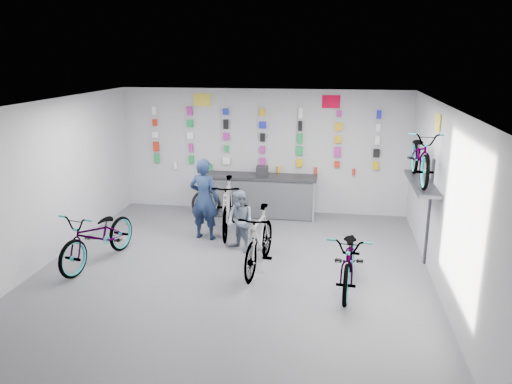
% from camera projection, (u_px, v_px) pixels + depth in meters
% --- Properties ---
extents(floor, '(8.00, 8.00, 0.00)m').
position_uv_depth(floor, '(230.00, 278.00, 8.77)').
color(floor, '#4C4C51').
rests_on(floor, ground).
extents(ceiling, '(8.00, 8.00, 0.00)m').
position_uv_depth(ceiling, '(227.00, 106.00, 7.96)').
color(ceiling, white).
rests_on(ceiling, wall_back).
extents(wall_back, '(7.00, 0.00, 7.00)m').
position_uv_depth(wall_back, '(263.00, 151.00, 12.17)').
color(wall_back, '#B3B3B5').
rests_on(wall_back, floor).
extents(wall_front, '(7.00, 0.00, 7.00)m').
position_uv_depth(wall_front, '(137.00, 315.00, 4.56)').
color(wall_front, '#B3B3B5').
rests_on(wall_front, floor).
extents(wall_left, '(0.00, 8.00, 8.00)m').
position_uv_depth(wall_left, '(37.00, 187.00, 8.89)').
color(wall_left, '#B3B3B5').
rests_on(wall_left, floor).
extents(wall_right, '(0.00, 8.00, 8.00)m').
position_uv_depth(wall_right, '(446.00, 205.00, 7.83)').
color(wall_right, '#B3B3B5').
rests_on(wall_right, floor).
extents(counter, '(2.70, 0.66, 1.00)m').
position_uv_depth(counter, '(260.00, 196.00, 12.00)').
color(counter, black).
rests_on(counter, floor).
extents(merch_wall, '(5.55, 0.08, 1.57)m').
position_uv_depth(merch_wall, '(263.00, 141.00, 12.03)').
color(merch_wall, '#1B8D43').
rests_on(merch_wall, wall_back).
extents(wall_bracket, '(0.39, 1.90, 2.00)m').
position_uv_depth(wall_bracket, '(423.00, 188.00, 9.01)').
color(wall_bracket, '#333338').
rests_on(wall_bracket, wall_right).
extents(sign_left, '(0.42, 0.02, 0.30)m').
position_uv_depth(sign_left, '(202.00, 100.00, 12.05)').
color(sign_left, yellow).
rests_on(sign_left, wall_back).
extents(sign_right, '(0.42, 0.02, 0.30)m').
position_uv_depth(sign_right, '(331.00, 102.00, 11.58)').
color(sign_right, red).
rests_on(sign_right, wall_back).
extents(sign_side, '(0.02, 0.40, 0.30)m').
position_uv_depth(sign_side, '(438.00, 122.00, 8.67)').
color(sign_side, yellow).
rests_on(sign_side, wall_right).
extents(bike_left, '(1.15, 2.16, 1.08)m').
position_uv_depth(bike_left, '(98.00, 236.00, 9.24)').
color(bike_left, gray).
rests_on(bike_left, floor).
extents(bike_center, '(0.73, 1.95, 1.14)m').
position_uv_depth(bike_center, '(259.00, 240.00, 8.97)').
color(bike_center, gray).
rests_on(bike_center, floor).
extents(bike_right, '(0.85, 2.04, 1.05)m').
position_uv_depth(bike_right, '(350.00, 258.00, 8.29)').
color(bike_right, gray).
rests_on(bike_right, floor).
extents(bike_service, '(0.80, 2.06, 1.21)m').
position_uv_depth(bike_service, '(228.00, 206.00, 10.80)').
color(bike_service, gray).
rests_on(bike_service, floor).
extents(bike_wall, '(0.63, 1.80, 0.95)m').
position_uv_depth(bike_wall, '(421.00, 156.00, 8.86)').
color(bike_wall, gray).
rests_on(bike_wall, wall_bracket).
extents(clerk, '(0.69, 0.52, 1.73)m').
position_uv_depth(clerk, '(204.00, 199.00, 10.42)').
color(clerk, '#172546').
rests_on(clerk, floor).
extents(customer, '(0.76, 0.74, 1.24)m').
position_uv_depth(customer, '(240.00, 221.00, 9.80)').
color(customer, slate).
rests_on(customer, floor).
extents(spare_wheel, '(0.70, 0.28, 0.69)m').
position_uv_depth(spare_wheel, '(206.00, 204.00, 11.88)').
color(spare_wheel, black).
rests_on(spare_wheel, floor).
extents(register, '(0.30, 0.32, 0.22)m').
position_uv_depth(register, '(262.00, 171.00, 11.84)').
color(register, black).
rests_on(register, counter).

